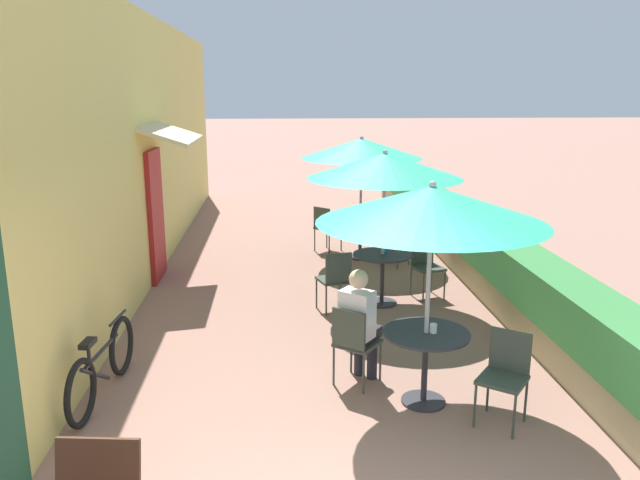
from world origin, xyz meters
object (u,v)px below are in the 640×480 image
bicycle_leaning (103,366)px  cafe_chair_far_left (325,225)px  cafe_chair_mid_left (335,277)px  cafe_chair_far_right (398,236)px  cafe_chair_near_right (354,340)px  cafe_chair_near_left (505,370)px  patio_umbrella_mid (385,166)px  seated_patron_near_right (360,321)px  patio_umbrella_far (362,148)px  patio_table_near (425,350)px  coffee_cup_near (433,328)px  coffee_cup_mid (385,249)px  patio_table_far (360,228)px  coffee_cup_far (358,216)px  patio_table_mid (382,266)px  cafe_chair_mid_right (426,262)px  patio_umbrella_near (432,205)px

bicycle_leaning → cafe_chair_far_left: bearing=70.5°
cafe_chair_mid_left → cafe_chair_far_right: 2.68m
cafe_chair_near_right → cafe_chair_near_left: bearing=5.7°
patio_umbrella_mid → cafe_chair_far_right: (0.61, 2.03, -1.48)m
seated_patron_near_right → patio_umbrella_far: size_ratio=0.56×
patio_table_near → coffee_cup_near: 0.24m
seated_patron_near_right → cafe_chair_near_left: bearing=1.5°
patio_umbrella_mid → cafe_chair_far_left: patio_umbrella_mid is taller
cafe_chair_mid_left → coffee_cup_mid: cafe_chair_mid_left is taller
patio_table_far → patio_umbrella_far: (0.00, 0.00, 1.44)m
cafe_chair_near_right → patio_table_far: size_ratio=1.02×
cafe_chair_near_left → cafe_chair_mid_left: same height
patio_umbrella_far → cafe_chair_far_left: patio_umbrella_far is taller
coffee_cup_far → bicycle_leaning: coffee_cup_far is taller
patio_table_mid → patio_umbrella_mid: patio_umbrella_mid is taller
patio_table_near → cafe_chair_far_right: bearing=82.3°
cafe_chair_mid_left → cafe_chair_mid_right: size_ratio=1.00×
cafe_chair_near_right → patio_umbrella_far: size_ratio=0.39×
cafe_chair_near_right → cafe_chair_far_left: bearing=126.1°
cafe_chair_mid_left → cafe_chair_far_left: 3.30m
cafe_chair_far_right → bicycle_leaning: 6.03m
cafe_chair_mid_right → cafe_chair_far_left: size_ratio=1.00×
patio_table_near → seated_patron_near_right: seated_patron_near_right is taller
cafe_chair_near_left → coffee_cup_near: 0.76m
cafe_chair_near_left → patio_umbrella_mid: bearing=-42.5°
cafe_chair_mid_left → coffee_cup_mid: (0.75, 0.41, 0.27)m
coffee_cup_near → cafe_chair_far_left: bearing=95.7°
patio_table_near → cafe_chair_near_left: 0.77m
cafe_chair_mid_left → bicycle_leaning: (-2.55, -2.29, -0.18)m
cafe_chair_near_left → patio_table_far: 5.86m
coffee_cup_near → coffee_cup_mid: size_ratio=1.00×
patio_umbrella_near → coffee_cup_far: size_ratio=24.71×
patio_umbrella_far → cafe_chair_far_right: size_ratio=2.56×
seated_patron_near_right → patio_table_far: 4.98m
coffee_cup_mid → patio_table_far: size_ratio=0.11×
patio_umbrella_near → seated_patron_near_right: size_ratio=1.78×
cafe_chair_near_left → cafe_chair_far_left: same height
patio_table_mid → patio_umbrella_far: size_ratio=0.38×
patio_table_near → cafe_chair_near_left: cafe_chair_near_left is taller
patio_table_far → patio_table_mid: bearing=-90.2°
cafe_chair_mid_right → coffee_cup_far: (-0.75, 2.12, 0.27)m
cafe_chair_mid_left → coffee_cup_far: (0.66, 2.74, 0.27)m
patio_umbrella_mid → patio_umbrella_near: bearing=-91.2°
patio_umbrella_near → patio_umbrella_mid: size_ratio=1.00×
cafe_chair_near_right → patio_table_near: bearing=5.7°
cafe_chair_near_left → cafe_chair_mid_right: 3.64m
patio_table_near → cafe_chair_far_right: 4.99m
patio_table_near → patio_table_far: same height
patio_table_near → patio_table_far: (0.07, 5.43, 0.00)m
cafe_chair_mid_left → bicycle_leaning: bearing=-156.2°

